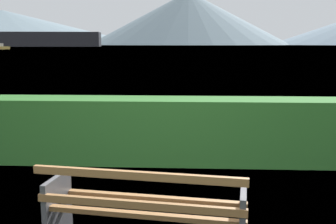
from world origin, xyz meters
name	(u,v)px	position (x,y,z in m)	size (l,w,h in m)	color
water_surface	(188,46)	(0.00, 306.59, 0.00)	(620.00, 620.00, 0.00)	slate
park_bench	(145,211)	(-0.01, -0.06, 0.43)	(1.82, 0.81, 0.87)	olive
hedge_row	(165,130)	(0.00, 2.91, 0.51)	(8.45, 0.72, 1.02)	#2D6B28
distant_hills	(171,24)	(-23.89, 581.68, 29.34)	(953.13, 428.32, 70.93)	slate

